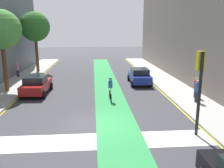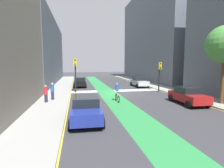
{
  "view_description": "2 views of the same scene",
  "coord_description": "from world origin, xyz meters",
  "px_view_note": "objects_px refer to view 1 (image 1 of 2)",
  "views": [
    {
      "loc": [
        0.03,
        -12.84,
        5.42
      ],
      "look_at": [
        1.38,
        3.81,
        1.53
      ],
      "focal_mm": 38.19,
      "sensor_mm": 36.0,
      "label": 1
    },
    {
      "loc": [
        5.2,
        21.38,
        3.65
      ],
      "look_at": [
        1.52,
        3.13,
        1.55
      ],
      "focal_mm": 28.16,
      "sensor_mm": 36.0,
      "label": 2
    }
  ],
  "objects_px": {
    "street_tree_near": "(1,30)",
    "car_red_left_far": "(36,85)",
    "cyclist_in_lane": "(110,88)",
    "pedestrian_sidewalk_left_a": "(18,70)",
    "pedestrian_sidewalk_right_a": "(196,87)",
    "pedestrian_sidewalk_right_b": "(197,91)",
    "street_tree_far": "(35,27)",
    "car_blue_right_far": "(139,76)",
    "traffic_signal_near_right": "(200,77)"
  },
  "relations": [
    {
      "from": "pedestrian_sidewalk_right_a",
      "to": "street_tree_near",
      "type": "relative_size",
      "value": 0.23
    },
    {
      "from": "traffic_signal_near_right",
      "to": "pedestrian_sidewalk_left_a",
      "type": "height_order",
      "value": "traffic_signal_near_right"
    },
    {
      "from": "pedestrian_sidewalk_right_a",
      "to": "street_tree_far",
      "type": "distance_m",
      "value": 20.69
    },
    {
      "from": "car_blue_right_far",
      "to": "car_red_left_far",
      "type": "relative_size",
      "value": 1.0
    },
    {
      "from": "street_tree_near",
      "to": "cyclist_in_lane",
      "type": "bearing_deg",
      "value": -20.84
    },
    {
      "from": "car_red_left_far",
      "to": "street_tree_far",
      "type": "xyz_separation_m",
      "value": [
        -2.24,
        10.8,
        4.83
      ]
    },
    {
      "from": "car_blue_right_far",
      "to": "street_tree_far",
      "type": "height_order",
      "value": "street_tree_far"
    },
    {
      "from": "traffic_signal_near_right",
      "to": "street_tree_far",
      "type": "distance_m",
      "value": 23.28
    },
    {
      "from": "street_tree_near",
      "to": "street_tree_far",
      "type": "height_order",
      "value": "street_tree_far"
    },
    {
      "from": "car_blue_right_far",
      "to": "street_tree_near",
      "type": "distance_m",
      "value": 13.17
    },
    {
      "from": "traffic_signal_near_right",
      "to": "pedestrian_sidewalk_right_a",
      "type": "height_order",
      "value": "traffic_signal_near_right"
    },
    {
      "from": "traffic_signal_near_right",
      "to": "car_blue_right_far",
      "type": "distance_m",
      "value": 12.05
    },
    {
      "from": "cyclist_in_lane",
      "to": "pedestrian_sidewalk_left_a",
      "type": "xyz_separation_m",
      "value": [
        -9.74,
        9.53,
        -0.04
      ]
    },
    {
      "from": "car_blue_right_far",
      "to": "cyclist_in_lane",
      "type": "bearing_deg",
      "value": -121.13
    },
    {
      "from": "car_blue_right_far",
      "to": "street_tree_far",
      "type": "relative_size",
      "value": 0.58
    },
    {
      "from": "car_blue_right_far",
      "to": "pedestrian_sidewalk_left_a",
      "type": "relative_size",
      "value": 2.74
    },
    {
      "from": "traffic_signal_near_right",
      "to": "street_tree_near",
      "type": "relative_size",
      "value": 0.63
    },
    {
      "from": "cyclist_in_lane",
      "to": "pedestrian_sidewalk_right_b",
      "type": "xyz_separation_m",
      "value": [
        6.25,
        -1.35,
        0.03
      ]
    },
    {
      "from": "pedestrian_sidewalk_right_b",
      "to": "street_tree_near",
      "type": "distance_m",
      "value": 16.41
    },
    {
      "from": "car_blue_right_far",
      "to": "street_tree_near",
      "type": "height_order",
      "value": "street_tree_near"
    },
    {
      "from": "cyclist_in_lane",
      "to": "street_tree_near",
      "type": "relative_size",
      "value": 0.27
    },
    {
      "from": "cyclist_in_lane",
      "to": "street_tree_near",
      "type": "height_order",
      "value": "street_tree_near"
    },
    {
      "from": "street_tree_near",
      "to": "street_tree_far",
      "type": "bearing_deg",
      "value": 86.96
    },
    {
      "from": "car_blue_right_far",
      "to": "pedestrian_sidewalk_right_a",
      "type": "height_order",
      "value": "pedestrian_sidewalk_right_a"
    },
    {
      "from": "cyclist_in_lane",
      "to": "pedestrian_sidewalk_right_b",
      "type": "distance_m",
      "value": 6.4
    },
    {
      "from": "car_blue_right_far",
      "to": "pedestrian_sidewalk_right_a",
      "type": "distance_m",
      "value": 6.62
    },
    {
      "from": "traffic_signal_near_right",
      "to": "pedestrian_sidewalk_right_b",
      "type": "bearing_deg",
      "value": 65.81
    },
    {
      "from": "car_red_left_far",
      "to": "traffic_signal_near_right",
      "type": "bearing_deg",
      "value": -40.85
    },
    {
      "from": "street_tree_near",
      "to": "car_red_left_far",
      "type": "bearing_deg",
      "value": -18.57
    },
    {
      "from": "cyclist_in_lane",
      "to": "street_tree_near",
      "type": "distance_m",
      "value": 10.43
    },
    {
      "from": "cyclist_in_lane",
      "to": "pedestrian_sidewalk_right_a",
      "type": "relative_size",
      "value": 1.17
    },
    {
      "from": "cyclist_in_lane",
      "to": "car_blue_right_far",
      "type": "bearing_deg",
      "value": 58.87
    },
    {
      "from": "pedestrian_sidewalk_right_a",
      "to": "pedestrian_sidewalk_left_a",
      "type": "height_order",
      "value": "pedestrian_sidewalk_right_a"
    },
    {
      "from": "car_red_left_far",
      "to": "pedestrian_sidewalk_left_a",
      "type": "xyz_separation_m",
      "value": [
        -3.64,
        7.08,
        0.13
      ]
    },
    {
      "from": "traffic_signal_near_right",
      "to": "car_red_left_far",
      "type": "bearing_deg",
      "value": 139.15
    },
    {
      "from": "car_red_left_far",
      "to": "street_tree_far",
      "type": "relative_size",
      "value": 0.58
    },
    {
      "from": "car_red_left_far",
      "to": "street_tree_far",
      "type": "bearing_deg",
      "value": 101.72
    },
    {
      "from": "traffic_signal_near_right",
      "to": "pedestrian_sidewalk_left_a",
      "type": "xyz_separation_m",
      "value": [
        -13.77,
        15.83,
        -2.11
      ]
    },
    {
      "from": "pedestrian_sidewalk_right_a",
      "to": "cyclist_in_lane",
      "type": "bearing_deg",
      "value": 178.36
    },
    {
      "from": "pedestrian_sidewalk_right_b",
      "to": "car_blue_right_far",
      "type": "bearing_deg",
      "value": 113.09
    },
    {
      "from": "car_red_left_far",
      "to": "street_tree_near",
      "type": "relative_size",
      "value": 0.62
    },
    {
      "from": "pedestrian_sidewalk_left_a",
      "to": "street_tree_near",
      "type": "bearing_deg",
      "value": -81.86
    },
    {
      "from": "cyclist_in_lane",
      "to": "street_tree_far",
      "type": "height_order",
      "value": "street_tree_far"
    },
    {
      "from": "pedestrian_sidewalk_right_a",
      "to": "pedestrian_sidewalk_left_a",
      "type": "distance_m",
      "value": 19.09
    },
    {
      "from": "car_red_left_far",
      "to": "cyclist_in_lane",
      "type": "xyz_separation_m",
      "value": [
        6.1,
        -2.45,
        0.17
      ]
    },
    {
      "from": "pedestrian_sidewalk_right_a",
      "to": "pedestrian_sidewalk_right_b",
      "type": "height_order",
      "value": "pedestrian_sidewalk_right_b"
    },
    {
      "from": "pedestrian_sidewalk_right_a",
      "to": "pedestrian_sidewalk_left_a",
      "type": "xyz_separation_m",
      "value": [
        -16.43,
        9.72,
        -0.02
      ]
    },
    {
      "from": "cyclist_in_lane",
      "to": "pedestrian_sidewalk_left_a",
      "type": "height_order",
      "value": "cyclist_in_lane"
    },
    {
      "from": "pedestrian_sidewalk_right_a",
      "to": "pedestrian_sidewalk_right_b",
      "type": "distance_m",
      "value": 1.24
    },
    {
      "from": "car_red_left_far",
      "to": "cyclist_in_lane",
      "type": "distance_m",
      "value": 6.57
    }
  ]
}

